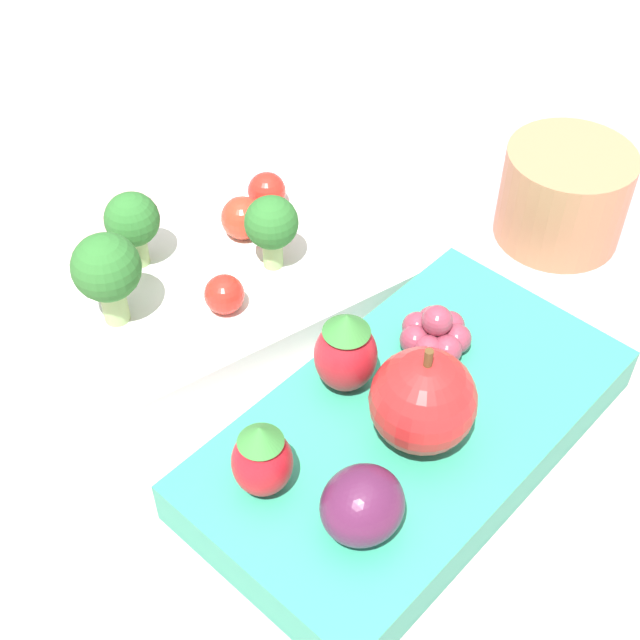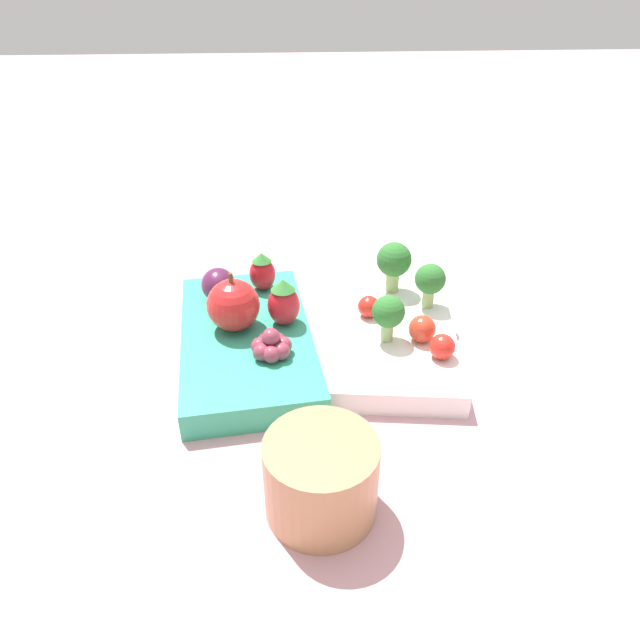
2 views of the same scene
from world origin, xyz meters
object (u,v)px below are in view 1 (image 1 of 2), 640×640
Objects in this scene: cherry_tomato_2 at (267,191)px; strawberry_1 at (346,351)px; plum at (362,505)px; grape_cluster at (435,334)px; cherry_tomato_1 at (224,294)px; apple at (423,401)px; bento_box_fruit at (410,432)px; strawberry_0 at (262,458)px; broccoli_floret_0 at (272,225)px; broccoli_floret_2 at (132,222)px; broccoli_floret_1 at (107,270)px; drinking_cup at (564,195)px; cherry_tomato_0 at (243,218)px; bento_box_savoury at (244,282)px.

cherry_tomato_2 is 0.16m from strawberry_1.
grape_cluster is (0.10, 0.06, -0.01)m from plum.
plum reaches higher than cherry_tomato_1.
plum is at bearing -160.67° from apple.
bento_box_fruit is at bearing -73.98° from strawberry_1.
cherry_tomato_1 is 0.09m from cherry_tomato_2.
apple reaches higher than strawberry_0.
broccoli_floret_0 is 1.25× the size of grape_cluster.
broccoli_floret_1 is at bearing -137.70° from broccoli_floret_2.
cherry_tomato_1 is (-0.02, 0.12, 0.02)m from bento_box_fruit.
drinking_cup is at bearing 6.33° from strawberry_1.
strawberry_1 reaches higher than cherry_tomato_1.
plum is at bearing -118.20° from cherry_tomato_2.
broccoli_floret_1 is 0.05m from broccoli_floret_2.
plum is (-0.05, -0.07, -0.01)m from strawberry_1.
drinking_cup is at bearing 19.55° from apple.
strawberry_0 reaches higher than drinking_cup.
apple is (0.02, -0.13, 0.02)m from cherry_tomato_1.
plum is at bearing -151.71° from grape_cluster.
broccoli_floret_1 is 0.13m from strawberry_1.
bento_box_fruit is 0.20m from drinking_cup.
drinking_cup is at bearing 9.26° from strawberry_0.
broccoli_floret_1 is at bearing 112.09° from apple.
apple is at bearing -118.65° from bento_box_fruit.
strawberry_1 is at bearing -62.23° from broccoli_floret_1.
bento_box_fruit is at bearing -64.88° from broccoli_floret_1.
cherry_tomato_0 is 0.13m from strawberry_1.
broccoli_floret_1 is at bearing 131.30° from grape_cluster.
drinking_cup is (0.26, -0.10, -0.03)m from broccoli_floret_1.
broccoli_floret_1 is at bearing -173.11° from cherry_tomato_0.
broccoli_floret_1 is 2.38× the size of cherry_tomato_2.
strawberry_0 is at bearing -103.74° from broccoli_floret_2.
plum is (-0.07, -0.17, 0.03)m from bento_box_savoury.
apple is at bearing -82.43° from cherry_tomato_1.
broccoli_floret_0 is 0.15m from apple.
cherry_tomato_0 reaches higher than cherry_tomato_2.
strawberry_1 is (0.06, -0.12, -0.01)m from broccoli_floret_1.
strawberry_0 is 1.14× the size of grape_cluster.
broccoli_floret_0 is at bearing 14.98° from cherry_tomato_1.
broccoli_floret_1 is 2.52× the size of cherry_tomato_1.
bento_box_fruit is at bearing -98.37° from broccoli_floret_0.
cherry_tomato_0 is at bearing 6.89° from broccoli_floret_1.
bento_box_savoury is 0.11m from strawberry_1.
broccoli_floret_0 is 2.10× the size of cherry_tomato_1.
cherry_tomato_2 is 0.15m from grape_cluster.
cherry_tomato_2 reaches higher than bento_box_savoury.
plum reaches higher than bento_box_fruit.
bento_box_fruit is 0.14m from broccoli_floret_0.
apple is (-0.03, -0.14, -0.00)m from broccoli_floret_0.
drinking_cup reaches higher than cherry_tomato_0.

